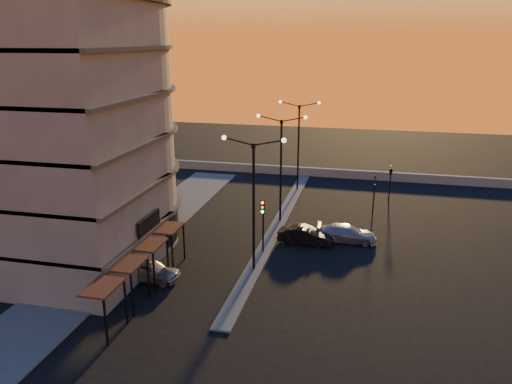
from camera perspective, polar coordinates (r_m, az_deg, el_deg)
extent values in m
plane|color=black|center=(35.54, -0.26, -8.88)|extent=(120.00, 120.00, 0.00)
cube|color=#494846|center=(42.35, -12.95, -4.84)|extent=(5.00, 40.00, 0.12)
cube|color=#494846|center=(44.52, 2.77, -3.30)|extent=(1.20, 36.00, 0.12)
cube|color=slate|center=(59.26, 7.55, 2.23)|extent=(44.00, 0.50, 1.00)
cylinder|color=#6A655D|center=(39.55, -20.11, 11.64)|extent=(14.00, 14.00, 25.00)
cube|color=#6A655D|center=(35.48, -24.52, 10.64)|extent=(14.00, 10.00, 25.00)
cylinder|color=black|center=(41.84, -18.60, -3.33)|extent=(14.16, 14.16, 2.40)
cube|color=black|center=(34.52, -12.12, -3.58)|extent=(0.15, 3.20, 1.20)
cylinder|color=black|center=(33.81, -0.27, -2.01)|extent=(0.18, 0.18, 9.00)
cube|color=black|center=(32.63, -0.28, 5.31)|extent=(0.25, 0.25, 0.35)
sphere|color=#FFE5B2|center=(33.06, -3.67, 6.22)|extent=(0.32, 0.32, 0.32)
sphere|color=#FFE5B2|center=(32.14, 3.21, 5.91)|extent=(0.32, 0.32, 0.32)
cylinder|color=black|center=(43.17, 2.85, 2.23)|extent=(0.18, 0.18, 9.00)
cube|color=black|center=(42.25, 2.94, 8.01)|extent=(0.25, 0.25, 0.35)
sphere|color=#FFE5B2|center=(42.59, 0.27, 8.71)|extent=(0.32, 0.32, 0.32)
sphere|color=#FFE5B2|center=(41.87, 5.67, 8.49)|extent=(0.32, 0.32, 0.32)
cylinder|color=black|center=(52.77, 4.86, 4.94)|extent=(0.18, 0.18, 9.00)
cube|color=black|center=(52.02, 4.98, 9.69)|extent=(0.25, 0.25, 0.35)
sphere|color=#FFE5B2|center=(52.29, 2.79, 10.26)|extent=(0.32, 0.32, 0.32)
sphere|color=#FFE5B2|center=(51.71, 7.22, 10.07)|extent=(0.32, 0.32, 0.32)
cylinder|color=black|center=(37.56, 0.82, -4.73)|extent=(0.12, 0.12, 3.20)
cube|color=black|center=(36.65, 0.77, -1.71)|extent=(0.28, 0.16, 1.00)
sphere|color=#FF0C05|center=(36.44, 0.74, -1.24)|extent=(0.20, 0.20, 0.20)
sphere|color=orange|center=(36.56, 0.73, -1.76)|extent=(0.20, 0.20, 0.20)
sphere|color=#0CFF26|center=(36.67, 0.73, -2.28)|extent=(0.20, 0.20, 0.20)
cylinder|color=black|center=(47.22, 13.29, -0.82)|extent=(0.12, 0.12, 2.80)
imported|color=black|center=(46.71, 13.44, 1.28)|extent=(0.13, 0.16, 0.80)
cylinder|color=black|center=(51.09, 15.02, 0.41)|extent=(0.12, 0.12, 2.80)
imported|color=black|center=(50.62, 15.17, 2.36)|extent=(0.42, 1.99, 0.80)
imported|color=gray|center=(34.61, -12.15, -8.73)|extent=(4.27, 1.86, 1.43)
imported|color=black|center=(39.80, 5.59, -4.92)|extent=(4.27, 1.61, 1.39)
imported|color=#979A9E|center=(40.63, 10.33, -4.68)|extent=(4.80, 2.09, 1.37)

